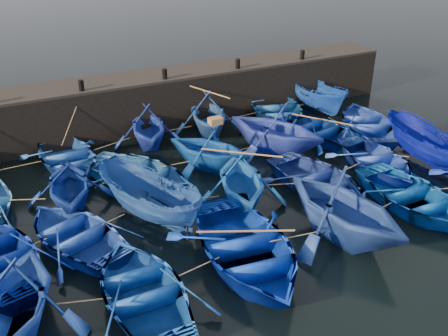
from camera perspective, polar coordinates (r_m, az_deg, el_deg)
name	(u,v)px	position (r m, az deg, el deg)	size (l,w,h in m)	color
ground	(264,222)	(17.92, 4.62, -6.20)	(120.00, 120.00, 0.00)	black
quay_wall	(160,100)	(25.96, -7.30, 7.71)	(26.00, 2.50, 2.50)	black
quay_top	(159,75)	(25.56, -7.48, 10.48)	(26.00, 2.50, 0.12)	black
bollard_1	(81,85)	(23.67, -16.00, 9.07)	(0.24, 0.24, 0.50)	black
bollard_2	(165,74)	(24.65, -6.80, 10.65)	(0.24, 0.24, 0.50)	black
bollard_3	(238,64)	(26.22, 1.58, 11.84)	(0.24, 0.24, 0.50)	black
bollard_4	(302,55)	(28.27, 8.94, 12.67)	(0.24, 0.24, 0.50)	black
boat_1	(67,157)	(22.34, -17.50, 1.19)	(3.45, 4.83, 1.00)	#1A47AC
boat_2	(148,125)	(23.49, -8.70, 4.83)	(3.29, 3.82, 2.01)	#1A32A6
boat_3	(208,113)	(24.51, -1.89, 6.29)	(3.53, 4.10, 2.16)	#214B90
boat_4	(276,108)	(26.68, 5.91, 6.80)	(3.96, 5.54, 1.15)	navy
boat_5	(318,96)	(27.92, 10.66, 8.06)	(1.70, 4.52, 1.75)	#1140B5
boat_7	(69,183)	(19.17, -17.30, -1.66)	(3.21, 3.72, 1.96)	navy
boat_8	(139,173)	(20.32, -9.72, -0.55)	(3.46, 4.84, 1.00)	#1E579C
boat_9	(209,147)	(21.02, -1.71, 2.39)	(3.31, 3.83, 2.02)	#0B449C
boat_10	(276,128)	(22.48, 5.92, 4.59)	(4.05, 4.70, 2.47)	#253AB0
boat_11	(321,129)	(24.60, 11.00, 4.37)	(3.31, 4.63, 0.96)	navy
boat_12	(367,123)	(25.69, 16.06, 4.92)	(3.69, 5.16, 1.07)	#1D3DA7
boat_14	(76,233)	(17.17, -16.60, -7.16)	(3.28, 4.58, 0.95)	#173A9A
boat_15	(148,199)	(17.63, -8.63, -3.56)	(1.77, 4.70, 1.82)	navy
boat_16	(241,179)	(18.45, 1.95, -1.27)	(3.42, 3.97, 2.09)	blue
boat_17	(319,179)	(19.91, 10.76, -1.28)	(3.42, 4.78, 0.99)	navy
boat_18	(377,160)	(22.07, 17.08, 0.86)	(3.29, 4.60, 0.95)	blue
boat_19	(426,145)	(23.12, 22.06, 2.41)	(1.76, 4.67, 1.81)	#020C84
boat_20	(14,298)	(14.13, -22.84, -13.58)	(3.65, 4.23, 2.23)	#193FA0
boat_21	(143,289)	(14.46, -9.22, -13.54)	(3.41, 4.76, 0.99)	navy
boat_22	(245,248)	(15.61, 2.45, -9.12)	(4.13, 5.78, 1.20)	#052AA6
boat_23	(344,205)	(16.83, 13.60, -4.18)	(4.23, 4.90, 2.58)	navy
boat_24	(413,196)	(19.66, 20.77, -3.03)	(3.58, 5.00, 1.04)	#06479B
wooden_crate	(215,121)	(20.68, -0.99, 5.42)	(0.54, 0.40, 0.27)	#91653F
mooring_ropes	(198,147)	(21.32, -3.02, 2.37)	(17.95, 11.80, 2.10)	tan
loose_oars	(256,139)	(20.26, 3.66, 3.27)	(10.20, 11.96, 1.26)	#99724C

